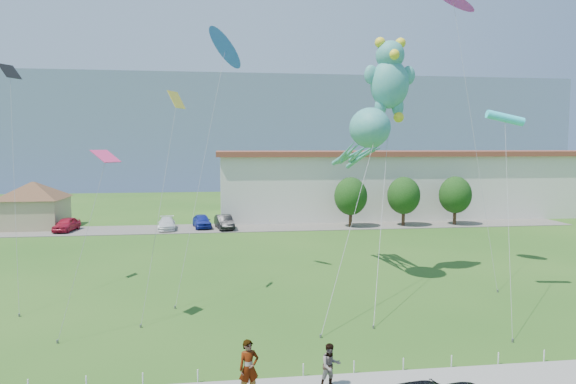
{
  "coord_description": "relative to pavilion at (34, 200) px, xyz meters",
  "views": [
    {
      "loc": [
        -4.1,
        -20.05,
        8.81
      ],
      "look_at": [
        -0.35,
        8.0,
        6.28
      ],
      "focal_mm": 32.0,
      "sensor_mm": 36.0,
      "label": 1
    }
  ],
  "objects": [
    {
      "name": "octopus_kite",
      "position": [
        29.41,
        -25.06,
        6.27
      ],
      "size": [
        6.31,
        15.52,
        11.27
      ],
      "color": "teal",
      "rests_on": "ground"
    },
    {
      "name": "parked_car_white",
      "position": [
        14.3,
        -3.3,
        -2.34
      ],
      "size": [
        2.07,
        4.41,
        1.24
      ],
      "primitive_type": "imported",
      "rotation": [
        0.0,
        0.0,
        0.08
      ],
      "color": "white",
      "rests_on": "parking_strip"
    },
    {
      "name": "tree_far",
      "position": [
        46.0,
        -4.0,
        0.36
      ],
      "size": [
        3.6,
        3.6,
        5.47
      ],
      "color": "#3F2B19",
      "rests_on": "ground"
    },
    {
      "name": "small_kite_cyan",
      "position": [
        36.39,
        -29.96,
        7.33
      ],
      "size": [
        3.81,
        8.46,
        10.89
      ],
      "color": "#38ECFE",
      "rests_on": "ground"
    },
    {
      "name": "pedestrian_left",
      "position": [
        20.83,
        -40.73,
        -1.93
      ],
      "size": [
        0.82,
        0.64,
        1.98
      ],
      "primitive_type": "imported",
      "rotation": [
        0.0,
        0.0,
        0.25
      ],
      "color": "gray",
      "rests_on": "sidewalk"
    },
    {
      "name": "pavilion",
      "position": [
        0.0,
        0.0,
        0.0
      ],
      "size": [
        9.2,
        9.2,
        5.0
      ],
      "color": "tan",
      "rests_on": "ground"
    },
    {
      "name": "hill_ridge",
      "position": [
        24.0,
        82.0,
        9.48
      ],
      "size": [
        160.0,
        50.0,
        25.0
      ],
      "primitive_type": "cube",
      "color": "slate",
      "rests_on": "ground"
    },
    {
      "name": "small_kite_pink",
      "position": [
        14.28,
        -32.52,
        4.53
      ],
      "size": [
        2.56,
        2.99,
        8.77
      ],
      "color": "#DF3169",
      "rests_on": "ground"
    },
    {
      "name": "tree_near",
      "position": [
        34.0,
        -4.0,
        0.36
      ],
      "size": [
        3.6,
        3.6,
        5.47
      ],
      "color": "#3F2B19",
      "rests_on": "ground"
    },
    {
      "name": "tree_mid",
      "position": [
        40.0,
        -4.0,
        0.36
      ],
      "size": [
        3.6,
        3.6,
        5.47
      ],
      "color": "#3F2B19",
      "rests_on": "ground"
    },
    {
      "name": "ground",
      "position": [
        24.0,
        -38.0,
        -3.02
      ],
      "size": [
        160.0,
        160.0,
        0.0
      ],
      "primitive_type": "plane",
      "color": "#265417",
      "rests_on": "ground"
    },
    {
      "name": "rope_fence",
      "position": [
        24.0,
        -39.3,
        -2.77
      ],
      "size": [
        26.05,
        0.05,
        0.5
      ],
      "color": "white",
      "rests_on": "ground"
    },
    {
      "name": "parked_car_red",
      "position": [
        4.14,
        -3.02,
        -2.26
      ],
      "size": [
        2.21,
        4.31,
        1.4
      ],
      "primitive_type": "imported",
      "rotation": [
        0.0,
        0.0,
        -0.14
      ],
      "color": "#AB152D",
      "rests_on": "parking_strip"
    },
    {
      "name": "small_kite_purple",
      "position": [
        35.7,
        -24.41,
        15.18
      ],
      "size": [
        1.8,
        6.08,
        19.36
      ],
      "color": "#C232C9",
      "rests_on": "ground"
    },
    {
      "name": "parking_strip",
      "position": [
        24.0,
        -3.0,
        -2.99
      ],
      "size": [
        70.0,
        6.0,
        0.06
      ],
      "primitive_type": "cube",
      "color": "#59544C",
      "rests_on": "ground"
    },
    {
      "name": "small_kite_blue",
      "position": [
        20.29,
        -23.52,
        11.92
      ],
      "size": [
        3.9,
        7.63,
        15.97
      ],
      "color": "blue",
      "rests_on": "ground"
    },
    {
      "name": "parked_car_black",
      "position": [
        20.32,
        -3.61,
        -2.24
      ],
      "size": [
        2.24,
        4.59,
        1.45
      ],
      "primitive_type": "imported",
      "rotation": [
        0.0,
        0.0,
        0.17
      ],
      "color": "black",
      "rests_on": "parking_strip"
    },
    {
      "name": "small_kite_black",
      "position": [
        7.8,
        -25.72,
        8.61
      ],
      "size": [
        2.64,
        6.18,
        13.7
      ],
      "color": "black",
      "rests_on": "ground"
    },
    {
      "name": "parked_car_blue",
      "position": [
        17.93,
        -2.58,
        -2.24
      ],
      "size": [
        2.34,
        4.43,
        1.44
      ],
      "primitive_type": "imported",
      "rotation": [
        0.0,
        0.0,
        0.16
      ],
      "color": "navy",
      "rests_on": "parking_strip"
    },
    {
      "name": "small_kite_yellow",
      "position": [
        17.36,
        -28.8,
        7.1
      ],
      "size": [
        2.24,
        5.45,
        11.85
      ],
      "color": "yellow",
      "rests_on": "ground"
    },
    {
      "name": "warehouse",
      "position": [
        50.0,
        6.0,
        1.1
      ],
      "size": [
        61.0,
        15.0,
        8.2
      ],
      "color": "beige",
      "rests_on": "ground"
    },
    {
      "name": "pedestrian_right",
      "position": [
        23.79,
        -40.52,
        -2.11
      ],
      "size": [
        0.9,
        0.76,
        1.62
      ],
      "primitive_type": "imported",
      "rotation": [
        0.0,
        0.0,
        0.21
      ],
      "color": "gray",
      "rests_on": "sidewalk"
    },
    {
      "name": "teddy_bear_kite",
      "position": [
        31.07,
        -25.01,
        10.28
      ],
      "size": [
        5.65,
        10.82,
        15.9
      ],
      "color": "teal",
      "rests_on": "ground"
    }
  ]
}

